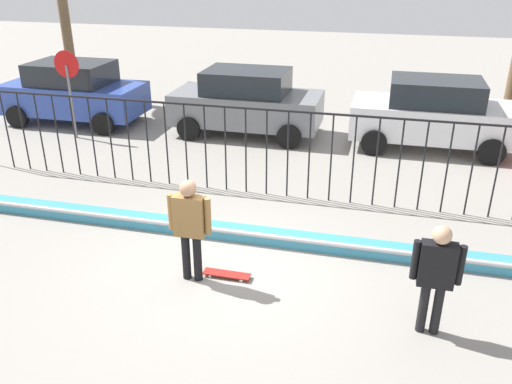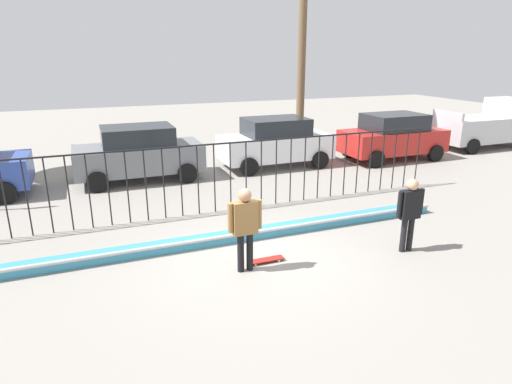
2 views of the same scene
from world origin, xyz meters
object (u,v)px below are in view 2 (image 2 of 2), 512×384
at_px(parked_car_red, 393,136).
at_px(camera_operator, 410,208).
at_px(skateboard, 266,260).
at_px(pickup_truck, 488,125).
at_px(skateboarder, 245,222).
at_px(parked_car_gray, 139,153).
at_px(parked_car_white, 275,142).

bearing_deg(parked_car_red, camera_operator, -122.38).
distance_m(skateboard, pickup_truck, 16.12).
relative_size(skateboard, camera_operator, 0.47).
height_order(skateboarder, parked_car_gray, parked_car_gray).
distance_m(skateboarder, skateboard, 1.15).
relative_size(skateboarder, camera_operator, 1.04).
xyz_separation_m(skateboarder, camera_operator, (3.71, -0.44, -0.05)).
height_order(skateboard, camera_operator, camera_operator).
height_order(camera_operator, parked_car_red, parked_car_red).
distance_m(parked_car_white, pickup_truck, 10.82).
bearing_deg(pickup_truck, camera_operator, -149.63).
height_order(skateboard, parked_car_gray, parked_car_gray).
height_order(skateboarder, skateboard, skateboarder).
bearing_deg(pickup_truck, skateboarder, -158.29).
xyz_separation_m(camera_operator, parked_car_white, (0.36, 8.15, -0.05)).
bearing_deg(parked_car_white, skateboard, -115.59).
bearing_deg(parked_car_gray, parked_car_white, -2.94).
bearing_deg(parked_car_white, parked_car_gray, -179.88).
xyz_separation_m(skateboard, parked_car_red, (8.57, 6.84, 0.91)).
relative_size(camera_operator, parked_car_white, 0.39).
bearing_deg(parked_car_red, parked_car_gray, 179.89).
distance_m(skateboarder, parked_car_red, 11.49).
bearing_deg(parked_car_white, camera_operator, -92.94).
bearing_deg(camera_operator, parked_car_red, -91.33).
height_order(parked_car_white, parked_car_red, same).
distance_m(skateboard, parked_car_red, 11.00).
relative_size(parked_car_gray, parked_car_white, 1.00).
distance_m(skateboarder, camera_operator, 3.74).
height_order(parked_car_gray, parked_car_white, same).
xyz_separation_m(skateboard, parked_car_white, (3.54, 7.53, 0.91)).
bearing_deg(skateboard, parked_car_white, 59.10).
bearing_deg(pickup_truck, parked_car_white, 173.79).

